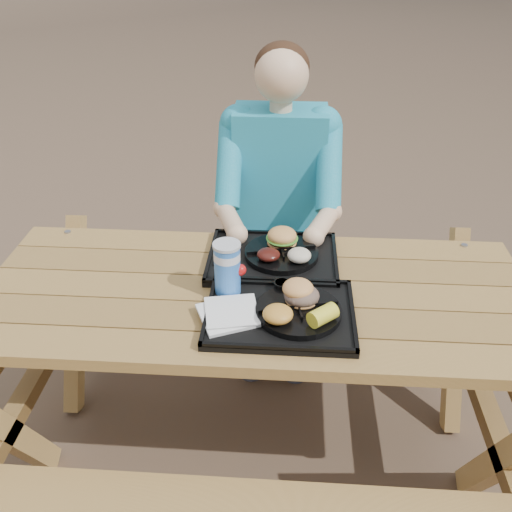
{
  "coord_description": "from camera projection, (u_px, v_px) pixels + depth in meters",
  "views": [
    {
      "loc": [
        0.1,
        -1.53,
        1.82
      ],
      "look_at": [
        0.0,
        0.0,
        0.88
      ],
      "focal_mm": 40.0,
      "sensor_mm": 36.0,
      "label": 1
    }
  ],
  "objects": [
    {
      "name": "cutlery_far",
      "position": [
        226.0,
        253.0,
        2.02
      ],
      "size": [
        0.05,
        0.16,
        0.01
      ],
      "primitive_type": "cube",
      "rotation": [
        0.0,
        0.0,
        0.14
      ],
      "color": "black",
      "rests_on": "tray_far"
    },
    {
      "name": "plate_far",
      "position": [
        281.0,
        253.0,
        2.0
      ],
      "size": [
        0.26,
        0.26,
        0.02
      ],
      "primitive_type": "cylinder",
      "color": "black",
      "rests_on": "tray_far"
    },
    {
      "name": "diner",
      "position": [
        278.0,
        219.0,
        2.52
      ],
      "size": [
        0.48,
        0.84,
        1.28
      ],
      "primitive_type": null,
      "color": "#1CB9CA",
      "rests_on": "ground"
    },
    {
      "name": "condiment_mustard",
      "position": [
        300.0,
        287.0,
        1.82
      ],
      "size": [
        0.06,
        0.06,
        0.03
      ],
      "primitive_type": "cylinder",
      "color": "yellow",
      "rests_on": "tray_near"
    },
    {
      "name": "ground",
      "position": [
        256.0,
        445.0,
        2.26
      ],
      "size": [
        60.0,
        60.0,
        0.0
      ],
      "primitive_type": "plane",
      "color": "#999999",
      "rests_on": "ground"
    },
    {
      "name": "picnic_table",
      "position": [
        256.0,
        375.0,
        2.06
      ],
      "size": [
        1.8,
        1.49,
        0.75
      ],
      "primitive_type": null,
      "color": "#999999",
      "rests_on": "ground"
    },
    {
      "name": "burger",
      "position": [
        282.0,
        232.0,
        2.02
      ],
      "size": [
        0.11,
        0.11,
        0.09
      ],
      "primitive_type": null,
      "color": "#E29B4F",
      "rests_on": "plate_far"
    },
    {
      "name": "sandwich",
      "position": [
        302.0,
        287.0,
        1.72
      ],
      "size": [
        0.1,
        0.1,
        0.1
      ],
      "primitive_type": null,
      "color": "#E69951",
      "rests_on": "plate_near"
    },
    {
      "name": "tray_far",
      "position": [
        273.0,
        259.0,
        2.01
      ],
      "size": [
        0.45,
        0.35,
        0.02
      ],
      "primitive_type": "cube",
      "color": "black",
      "rests_on": "picnic_table"
    },
    {
      "name": "soda_cup",
      "position": [
        227.0,
        269.0,
        1.78
      ],
      "size": [
        0.08,
        0.08,
        0.17
      ],
      "primitive_type": "cylinder",
      "color": "blue",
      "rests_on": "tray_near"
    },
    {
      "name": "tray_near",
      "position": [
        280.0,
        315.0,
        1.73
      ],
      "size": [
        0.45,
        0.35,
        0.02
      ],
      "primitive_type": "cube",
      "color": "black",
      "rests_on": "picnic_table"
    },
    {
      "name": "corn_cob",
      "position": [
        323.0,
        315.0,
        1.64
      ],
      "size": [
        0.12,
        0.12,
        0.05
      ],
      "primitive_type": null,
      "rotation": [
        0.0,
        0.0,
        0.73
      ],
      "color": "yellow",
      "rests_on": "plate_near"
    },
    {
      "name": "napkin_stack",
      "position": [
        228.0,
        314.0,
        1.71
      ],
      "size": [
        0.21,
        0.21,
        0.02
      ],
      "primitive_type": "cube",
      "rotation": [
        0.0,
        0.0,
        0.41
      ],
      "color": "white",
      "rests_on": "tray_near"
    },
    {
      "name": "baked_beans",
      "position": [
        269.0,
        255.0,
        1.94
      ],
      "size": [
        0.08,
        0.08,
        0.04
      ],
      "primitive_type": "ellipsoid",
      "color": "#41120D",
      "rests_on": "plate_far"
    },
    {
      "name": "potato_salad",
      "position": [
        299.0,
        255.0,
        1.93
      ],
      "size": [
        0.08,
        0.08,
        0.04
      ],
      "primitive_type": "ellipsoid",
      "color": "beige",
      "rests_on": "plate_far"
    },
    {
      "name": "mac_cheese",
      "position": [
        278.0,
        314.0,
        1.65
      ],
      "size": [
        0.09,
        0.09,
        0.05
      ],
      "primitive_type": "ellipsoid",
      "color": "gold",
      "rests_on": "plate_near"
    },
    {
      "name": "plate_near",
      "position": [
        298.0,
        311.0,
        1.72
      ],
      "size": [
        0.26,
        0.26,
        0.02
      ],
      "primitive_type": "cylinder",
      "color": "black",
      "rests_on": "tray_near"
    },
    {
      "name": "condiment_bbq",
      "position": [
        282.0,
        286.0,
        1.82
      ],
      "size": [
        0.05,
        0.05,
        0.03
      ],
      "primitive_type": "cylinder",
      "color": "#321305",
      "rests_on": "tray_near"
    }
  ]
}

